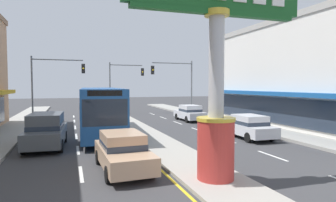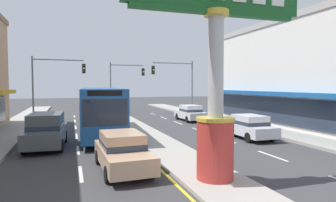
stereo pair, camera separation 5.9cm
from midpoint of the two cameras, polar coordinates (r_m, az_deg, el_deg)
median_strip at (r=21.30m, az=-5.20°, el=-6.06°), size 2.41×52.00×0.14m
sidewalk_right at (r=23.43m, az=18.59°, el=-5.32°), size 2.78×60.00×0.18m
lane_markings at (r=20.01m, az=-4.30°, el=-6.85°), size 9.15×52.00×0.01m
district_sign at (r=10.28m, az=9.55°, el=4.86°), size 6.67×1.37×7.48m
traffic_light_left_side at (r=29.73m, az=-21.69°, el=4.41°), size 4.86×0.46×6.20m
traffic_light_right_side at (r=32.22m, az=1.97°, el=4.52°), size 4.86×0.46×6.20m
traffic_light_median_far at (r=35.50m, az=-8.79°, el=4.27°), size 4.20×0.46×6.20m
sedan_near_right_lane at (r=19.67m, az=15.70°, el=-4.82°), size 1.94×4.35×1.53m
sedan_far_right_lane at (r=12.12m, az=-8.81°, el=-9.69°), size 1.96×4.36×1.53m
sedan_near_left_lane at (r=28.25m, az=4.45°, el=-2.32°), size 1.84×4.30×1.53m
bus_mid_left_lane at (r=20.74m, az=-13.01°, el=-1.38°), size 3.13×11.32×3.26m
suv_far_left_oncoming at (r=17.53m, az=-22.74°, el=-5.26°), size 2.16×4.70×1.90m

